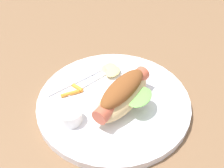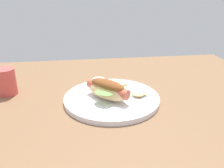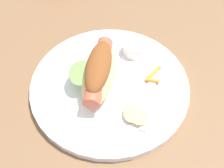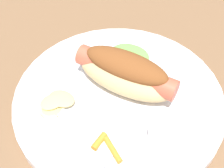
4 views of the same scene
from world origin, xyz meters
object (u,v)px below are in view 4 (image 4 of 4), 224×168
at_px(fork, 73,140).
at_px(sauce_ramekin, 166,136).
at_px(chips_pile, 55,103).
at_px(hot_dog, 126,72).
at_px(carrot_garnish, 106,146).
at_px(knife, 78,126).
at_px(plate, 119,100).

bearing_deg(fork, sauce_ramekin, 45.66).
bearing_deg(chips_pile, fork, -79.77).
bearing_deg(hot_dog, carrot_garnish, -75.99).
distance_m(knife, chips_pile, 0.05).
bearing_deg(knife, hot_dog, 89.24).
distance_m(plate, fork, 0.10).
xyz_separation_m(sauce_ramekin, chips_pile, (-0.13, 0.10, -0.01)).
xyz_separation_m(hot_dog, chips_pile, (-0.11, -0.00, -0.03)).
height_order(sauce_ramekin, knife, sauce_ramekin).
height_order(fork, carrot_garnish, carrot_garnish).
bearing_deg(hot_dog, chips_pile, -131.84).
xyz_separation_m(fork, chips_pile, (-0.01, 0.06, 0.00)).
bearing_deg(chips_pile, plate, -6.39).
relative_size(hot_dog, fork, 0.94).
relative_size(chips_pile, carrot_garnish, 1.37).
height_order(hot_dog, carrot_garnish, hot_dog).
distance_m(hot_dog, chips_pile, 0.11).
distance_m(hot_dog, sauce_ramekin, 0.11).
relative_size(sauce_ramekin, chips_pile, 0.70).
relative_size(sauce_ramekin, knife, 0.35).
distance_m(chips_pile, carrot_garnish, 0.10).
height_order(plate, chips_pile, chips_pile).
distance_m(plate, chips_pile, 0.09).
bearing_deg(knife, fork, -59.17).
bearing_deg(carrot_garnish, sauce_ramekin, -10.46).
bearing_deg(plate, chips_pile, 173.61).
xyz_separation_m(plate, sauce_ramekin, (0.03, -0.09, 0.02)).
relative_size(plate, fork, 1.95).
relative_size(hot_dog, knife, 1.12).
bearing_deg(hot_dog, knife, -104.11).
bearing_deg(chips_pile, sauce_ramekin, -38.58).
bearing_deg(hot_dog, plate, -89.42).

